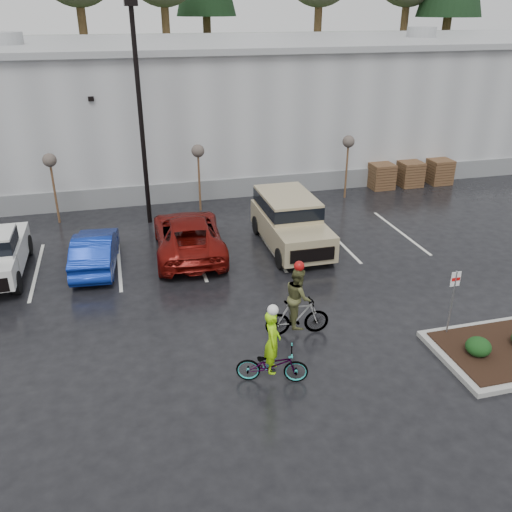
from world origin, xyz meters
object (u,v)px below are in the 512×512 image
object	(u,v)px
sapling_east	(348,145)
fire_lane_sign	(453,296)
sapling_west	(50,164)
suv_tan	(291,223)
cyclist_hivis	(272,358)
pallet_stack_c	(439,171)
pallet_stack_a	(381,176)
car_red	(188,235)
sapling_mid	(198,155)
pallet_stack_b	(410,174)
cyclist_olive	(298,308)
car_blue	(95,250)
lamppost	(139,94)

from	to	relation	value
sapling_east	fire_lane_sign	size ratio (longest dim) A/B	1.45
sapling_west	sapling_east	bearing A→B (deg)	0.00
sapling_west	suv_tan	xyz separation A→B (m)	(9.37, -5.28, -1.70)
sapling_east	cyclist_hivis	xyz separation A→B (m)	(-7.80, -13.46, -2.02)
sapling_west	pallet_stack_c	xyz separation A→B (m)	(20.00, 1.00, -2.05)
suv_tan	cyclist_hivis	size ratio (longest dim) A/B	2.23
sapling_west	pallet_stack_a	xyz separation A→B (m)	(16.50, 1.00, -2.05)
pallet_stack_c	cyclist_hivis	bearing A→B (deg)	-133.66
sapling_west	car_red	distance (m)	7.38
car_red	cyclist_hivis	distance (m)	8.71
sapling_mid	car_red	distance (m)	5.34
suv_tan	fire_lane_sign	bearing A→B (deg)	-72.07
pallet_stack_b	cyclist_olive	xyz separation A→B (m)	(-10.65, -12.50, 0.20)
sapling_mid	pallet_stack_c	distance (m)	13.69
pallet_stack_a	fire_lane_sign	world-z (taller)	fire_lane_sign
pallet_stack_c	car_red	size ratio (longest dim) A/B	0.24
sapling_east	fire_lane_sign	world-z (taller)	sapling_east
cyclist_olive	car_red	bearing A→B (deg)	24.19
fire_lane_sign	cyclist_hivis	xyz separation A→B (m)	(-5.60, -0.66, -0.69)
sapling_east	fire_lane_sign	xyz separation A→B (m)	(-2.20, -12.80, -1.32)
sapling_east	car_blue	size ratio (longest dim) A/B	0.77
sapling_mid	suv_tan	size ratio (longest dim) A/B	0.63
car_red	suv_tan	xyz separation A→B (m)	(4.11, -0.47, 0.25)
sapling_west	pallet_stack_c	size ratio (longest dim) A/B	2.37
pallet_stack_c	car_red	distance (m)	15.85
pallet_stack_c	cyclist_olive	size ratio (longest dim) A/B	0.56
lamppost	pallet_stack_a	world-z (taller)	lamppost
sapling_mid	cyclist_olive	xyz separation A→B (m)	(1.05, -11.50, -1.85)
pallet_stack_b	suv_tan	xyz separation A→B (m)	(-8.83, -6.28, 0.35)
car_blue	car_red	bearing A→B (deg)	-168.21
lamppost	pallet_stack_b	distance (m)	15.19
pallet_stack_b	fire_lane_sign	world-z (taller)	fire_lane_sign
sapling_east	lamppost	bearing A→B (deg)	-174.29
sapling_mid	cyclist_olive	distance (m)	11.69
sapling_west	car_red	size ratio (longest dim) A/B	0.57
sapling_west	cyclist_olive	distance (m)	13.88
sapling_mid	cyclist_hivis	distance (m)	13.62
sapling_west	fire_lane_sign	xyz separation A→B (m)	(11.80, -12.80, -1.32)
lamppost	sapling_mid	xyz separation A→B (m)	(2.50, 1.00, -2.96)
pallet_stack_b	car_blue	distance (m)	17.64
sapling_west	sapling_east	xyz separation A→B (m)	(14.00, 0.00, 0.00)
pallet_stack_a	pallet_stack_b	size ratio (longest dim) A/B	1.00
fire_lane_sign	car_blue	distance (m)	12.65
fire_lane_sign	suv_tan	xyz separation A→B (m)	(-2.43, 7.52, -0.38)
pallet_stack_c	fire_lane_sign	world-z (taller)	fire_lane_sign
pallet_stack_b	car_blue	world-z (taller)	car_blue
sapling_east	cyclist_olive	bearing A→B (deg)	-119.30
lamppost	pallet_stack_a	xyz separation A→B (m)	(12.50, 2.00, -5.01)
pallet_stack_b	sapling_east	bearing A→B (deg)	-166.61
fire_lane_sign	suv_tan	bearing A→B (deg)	107.93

